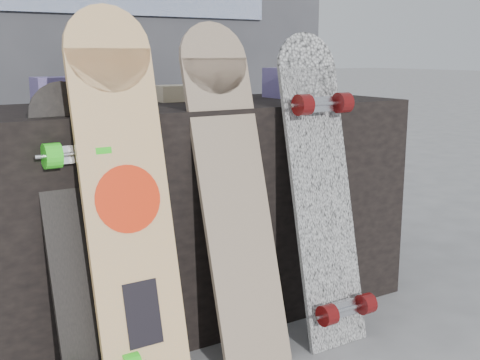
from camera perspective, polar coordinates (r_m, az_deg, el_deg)
vendor_table at (r=2.28m, az=-4.39°, el=-2.80°), size 1.60×0.60×0.80m
booth at (r=2.98m, az=-12.50°, el=14.02°), size 2.40×0.22×2.20m
merch_box_purple at (r=2.14m, az=-16.57°, el=8.01°), size 0.18×0.12×0.10m
merch_box_small at (r=2.50m, az=4.36°, el=9.18°), size 0.14×0.14×0.12m
merch_box_flat at (r=2.32m, az=-5.34°, el=8.22°), size 0.22×0.10×0.06m
longboard_geisha at (r=1.73m, az=-10.73°, el=-1.24°), size 0.25×0.29×1.12m
longboard_celtic at (r=1.92m, az=-0.74°, el=-0.24°), size 0.24×0.33×1.08m
longboard_cascadia at (r=2.05m, az=7.86°, el=-0.46°), size 0.24×0.31×1.05m
skateboard_dark at (r=1.75m, az=-14.60°, el=-5.57°), size 0.20×0.34×0.90m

